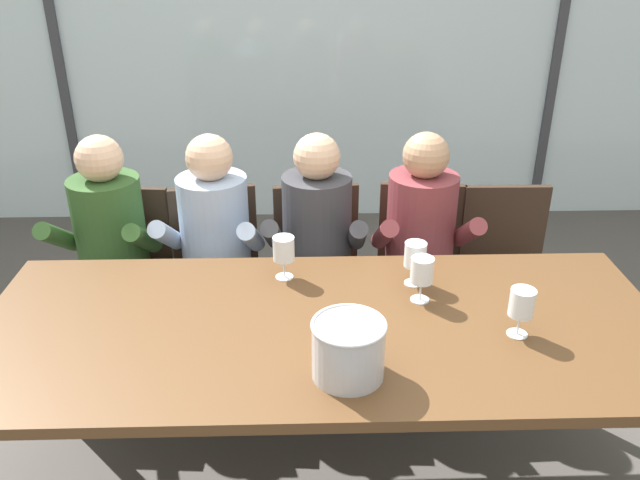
% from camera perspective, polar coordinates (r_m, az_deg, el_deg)
% --- Properties ---
extents(ground, '(14.00, 14.00, 0.00)m').
position_cam_1_polar(ground, '(3.53, -0.31, -8.79)').
color(ground, '#4C4742').
extents(window_glass_panel, '(7.60, 0.03, 2.60)m').
position_cam_1_polar(window_glass_panel, '(4.62, -0.88, 17.26)').
color(window_glass_panel, silver).
rests_on(window_glass_panel, ground).
extents(window_mullion_left, '(0.06, 0.06, 2.60)m').
position_cam_1_polar(window_mullion_left, '(4.89, -22.20, 15.92)').
color(window_mullion_left, '#38383D').
rests_on(window_mullion_left, ground).
extents(window_mullion_right, '(0.06, 0.06, 2.60)m').
position_cam_1_polar(window_mullion_right, '(4.93, 20.28, 16.31)').
color(window_mullion_right, '#38383D').
rests_on(window_mullion_right, ground).
extents(hillside_vineyard, '(13.60, 2.40, 1.64)m').
position_cam_1_polar(hillside_vineyard, '(7.93, -1.24, 17.58)').
color(hillside_vineyard, '#386633').
rests_on(hillside_vineyard, ground).
extents(dining_table, '(2.40, 0.99, 0.77)m').
position_cam_1_polar(dining_table, '(2.31, 0.26, -8.81)').
color(dining_table, brown).
rests_on(dining_table, ground).
extents(chair_near_curtain, '(0.48, 0.48, 0.88)m').
position_cam_1_polar(chair_near_curtain, '(3.32, -16.70, -2.10)').
color(chair_near_curtain, '#332319').
rests_on(chair_near_curtain, ground).
extents(chair_left_of_center, '(0.50, 0.50, 0.88)m').
position_cam_1_polar(chair_left_of_center, '(3.22, -9.01, -2.15)').
color(chair_left_of_center, '#332319').
rests_on(chair_left_of_center, ground).
extents(chair_center, '(0.47, 0.47, 0.88)m').
position_cam_1_polar(chair_center, '(3.20, -0.11, -1.99)').
color(chair_center, '#332319').
rests_on(chair_center, ground).
extents(chair_right_of_center, '(0.49, 0.49, 0.88)m').
position_cam_1_polar(chair_right_of_center, '(3.26, 8.77, -1.81)').
color(chair_right_of_center, '#332319').
rests_on(chair_right_of_center, ground).
extents(chair_near_window_right, '(0.45, 0.45, 0.88)m').
position_cam_1_polar(chair_near_window_right, '(3.33, 15.97, -1.97)').
color(chair_near_window_right, '#332319').
rests_on(chair_near_window_right, ground).
extents(person_olive_shirt, '(0.48, 0.63, 1.20)m').
position_cam_1_polar(person_olive_shirt, '(3.11, -18.24, -0.78)').
color(person_olive_shirt, '#2D5123').
rests_on(person_olive_shirt, ground).
extents(person_pale_blue_shirt, '(0.48, 0.63, 1.20)m').
position_cam_1_polar(person_pale_blue_shirt, '(3.01, -9.43, -0.69)').
color(person_pale_blue_shirt, '#9EB2D1').
rests_on(person_pale_blue_shirt, ground).
extents(person_charcoal_jacket, '(0.48, 0.62, 1.20)m').
position_cam_1_polar(person_charcoal_jacket, '(2.98, -0.40, -0.58)').
color(person_charcoal_jacket, '#38383D').
rests_on(person_charcoal_jacket, ground).
extents(person_maroon_top, '(0.47, 0.62, 1.20)m').
position_cam_1_polar(person_maroon_top, '(3.03, 9.04, -0.45)').
color(person_maroon_top, brown).
rests_on(person_maroon_top, ground).
extents(ice_bucket_primary, '(0.23, 0.23, 0.19)m').
position_cam_1_polar(ice_bucket_primary, '(1.98, 2.51, -9.50)').
color(ice_bucket_primary, '#B7B7BC').
rests_on(ice_bucket_primary, dining_table).
extents(wine_glass_by_left_taster, '(0.08, 0.08, 0.17)m').
position_cam_1_polar(wine_glass_by_left_taster, '(2.37, 8.94, -2.81)').
color(wine_glass_by_left_taster, silver).
rests_on(wine_glass_by_left_taster, dining_table).
extents(wine_glass_near_bucket, '(0.08, 0.08, 0.17)m').
position_cam_1_polar(wine_glass_near_bucket, '(2.47, 8.36, -1.45)').
color(wine_glass_near_bucket, silver).
rests_on(wine_glass_near_bucket, dining_table).
extents(wine_glass_center_pour, '(0.08, 0.08, 0.17)m').
position_cam_1_polar(wine_glass_center_pour, '(2.25, 17.30, -5.46)').
color(wine_glass_center_pour, silver).
rests_on(wine_glass_center_pour, dining_table).
extents(wine_glass_by_right_taster, '(0.08, 0.08, 0.17)m').
position_cam_1_polar(wine_glass_by_right_taster, '(2.49, -3.21, -0.94)').
color(wine_glass_by_right_taster, silver).
rests_on(wine_glass_by_right_taster, dining_table).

